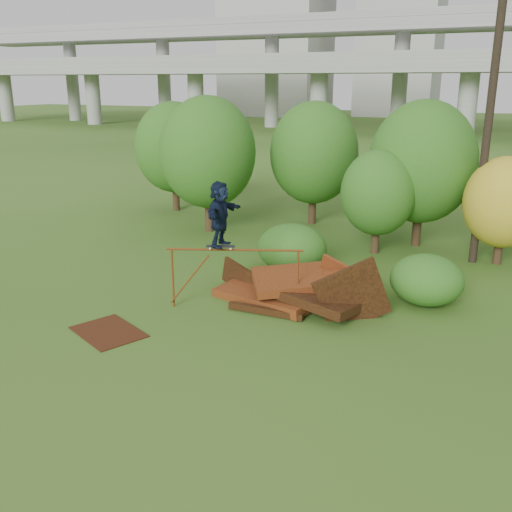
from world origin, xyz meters
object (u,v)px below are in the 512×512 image
at_px(scrap_pile, 296,290).
at_px(skater, 220,214).
at_px(flat_plate, 108,332).
at_px(utility_pole, 491,105).

relative_size(scrap_pile, skater, 3.07).
distance_m(flat_plate, utility_pole, 14.47).
bearing_deg(flat_plate, utility_pole, 51.56).
height_order(flat_plate, utility_pole, utility_pole).
xyz_separation_m(scrap_pile, utility_pole, (4.49, 6.51, 5.17)).
height_order(scrap_pile, skater, skater).
xyz_separation_m(scrap_pile, skater, (-1.89, -1.16, 2.38)).
bearing_deg(skater, utility_pole, -40.35).
distance_m(scrap_pile, utility_pole, 9.45).
relative_size(scrap_pile, flat_plate, 2.95).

